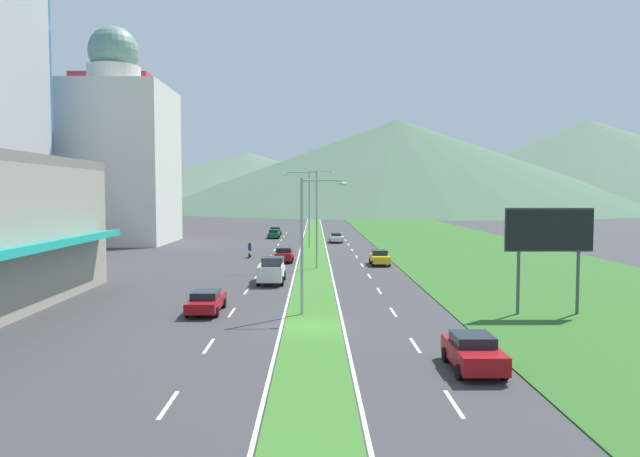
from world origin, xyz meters
name	(u,v)px	position (x,y,z in m)	size (l,w,h in m)	color
ground_plane	(312,328)	(0.00, 0.00, 0.00)	(600.00, 600.00, 0.00)	#38383A
grass_median	(314,240)	(0.00, 60.00, 0.03)	(3.20, 240.00, 0.06)	#387028
grass_verge_right	(443,240)	(20.60, 60.00, 0.03)	(24.00, 240.00, 0.06)	#2D6023
lane_dash_left_1	(168,405)	(-5.10, -11.95, 0.01)	(0.16, 2.80, 0.01)	silver
lane_dash_left_2	(209,346)	(-5.10, -3.89, 0.01)	(0.16, 2.80, 0.01)	silver
lane_dash_left_3	(232,313)	(-5.10, 4.16, 0.01)	(0.16, 2.80, 0.01)	silver
lane_dash_left_4	(246,291)	(-5.10, 12.22, 0.01)	(0.16, 2.80, 0.01)	silver
lane_dash_left_5	(257,276)	(-5.10, 20.27, 0.01)	(0.16, 2.80, 0.01)	silver
lane_dash_left_6	(264,265)	(-5.10, 28.33, 0.01)	(0.16, 2.80, 0.01)	silver
lane_dash_left_7	(270,257)	(-5.10, 36.38, 0.01)	(0.16, 2.80, 0.01)	silver
lane_dash_left_8	(275,250)	(-5.10, 44.44, 0.01)	(0.16, 2.80, 0.01)	silver
lane_dash_left_9	(278,245)	(-5.10, 52.49, 0.01)	(0.16, 2.80, 0.01)	silver
lane_dash_left_10	(281,240)	(-5.10, 60.55, 0.01)	(0.16, 2.80, 0.01)	silver
lane_dash_left_11	(284,236)	(-5.10, 68.60, 0.01)	(0.16, 2.80, 0.01)	silver
lane_dash_left_12	(286,233)	(-5.10, 76.66, 0.01)	(0.16, 2.80, 0.01)	silver
lane_dash_right_1	(454,404)	(5.10, -11.95, 0.01)	(0.16, 2.80, 0.01)	silver
lane_dash_right_2	(415,345)	(5.10, -3.89, 0.01)	(0.16, 2.80, 0.01)	silver
lane_dash_right_3	(393,312)	(5.10, 4.16, 0.01)	(0.16, 2.80, 0.01)	silver
lane_dash_right_4	(379,291)	(5.10, 12.22, 0.01)	(0.16, 2.80, 0.01)	silver
lane_dash_right_5	(369,276)	(5.10, 20.27, 0.01)	(0.16, 2.80, 0.01)	silver
lane_dash_right_6	(362,265)	(5.10, 28.33, 0.01)	(0.16, 2.80, 0.01)	silver
lane_dash_right_7	(356,257)	(5.10, 36.38, 0.01)	(0.16, 2.80, 0.01)	silver
lane_dash_right_8	(352,250)	(5.10, 44.44, 0.01)	(0.16, 2.80, 0.01)	silver
lane_dash_right_9	(349,245)	(5.10, 52.49, 0.01)	(0.16, 2.80, 0.01)	silver
lane_dash_right_10	(346,240)	(5.10, 60.55, 0.01)	(0.16, 2.80, 0.01)	silver
lane_dash_right_11	(343,236)	(5.10, 68.60, 0.01)	(0.16, 2.80, 0.01)	silver
lane_dash_right_12	(341,233)	(5.10, 76.66, 0.01)	(0.16, 2.80, 0.01)	silver
edge_line_median_left	(302,240)	(-1.75, 60.00, 0.01)	(0.16, 240.00, 0.01)	silver
edge_line_median_right	(325,240)	(1.75, 60.00, 0.01)	(0.16, 240.00, 0.01)	silver
domed_building	(116,156)	(-29.50, 55.89, 12.96)	(15.97, 15.97, 31.99)	silver
midrise_colored	(121,156)	(-35.59, 76.86, 14.22)	(13.61, 13.61, 28.43)	#D83847
hill_far_left	(247,179)	(-36.34, 285.35, 14.70)	(205.69, 205.69, 29.39)	#516B56
hill_far_center	(397,164)	(38.32, 237.27, 20.46)	(223.10, 223.10, 40.91)	#47664C
hill_far_right	(587,164)	(137.80, 263.71, 22.13)	(223.64, 223.64, 44.25)	#516B56
street_lamp_near	(307,236)	(-0.32, 3.39, 4.90)	(2.86, 0.28, 8.44)	#99999E
street_lamp_mid	(313,212)	(-0.03, 25.36, 5.60)	(3.41, 0.48, 9.69)	#99999E
street_lamp_far	(312,203)	(-0.20, 47.43, 6.09)	(3.54, 0.48, 10.61)	#99999E
billboard_roadside	(549,235)	(14.54, 3.27, 4.98)	(5.48, 0.28, 6.62)	#4C4C51
car_0	(275,231)	(-6.79, 71.75, 0.75)	(2.03, 4.03, 1.45)	#0C5128
car_1	(336,238)	(3.41, 56.30, 0.74)	(1.92, 4.50, 1.43)	silver
car_2	(380,257)	(6.94, 28.47, 0.79)	(1.94, 4.10, 1.56)	yellow
car_3	(473,352)	(6.87, -7.96, 0.79)	(2.04, 4.12, 1.52)	maroon
car_4	(206,301)	(-6.71, 4.22, 0.73)	(1.99, 4.78, 1.41)	maroon
car_5	(284,254)	(-3.18, 31.33, 0.81)	(1.99, 4.49, 1.59)	maroon
car_6	(274,234)	(-6.56, 64.48, 0.74)	(1.88, 4.00, 1.46)	#0C5128
pickup_truck_0	(272,271)	(-3.47, 16.66, 0.98)	(2.18, 5.40, 2.00)	silver
motorcycle_rider	(250,251)	(-7.39, 35.55, 0.75)	(0.36, 2.00, 1.80)	black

